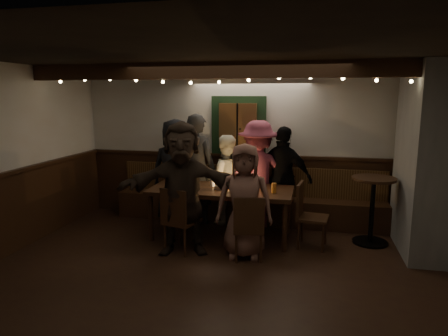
% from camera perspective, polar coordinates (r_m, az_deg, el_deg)
% --- Properties ---
extents(room, '(6.02, 5.01, 2.62)m').
position_cam_1_polar(room, '(5.87, 12.45, -0.59)').
color(room, black).
rests_on(room, ground).
extents(dining_table, '(2.15, 0.92, 0.93)m').
position_cam_1_polar(dining_table, '(6.08, -0.44, -3.55)').
color(dining_table, black).
rests_on(dining_table, ground).
extents(chair_near_left, '(0.52, 0.52, 0.92)m').
position_cam_1_polar(chair_near_left, '(5.55, -6.61, -6.93)').
color(chair_near_left, black).
rests_on(chair_near_left, ground).
extents(chair_near_right, '(0.47, 0.47, 0.88)m').
position_cam_1_polar(chair_near_right, '(5.28, 3.52, -8.07)').
color(chair_near_right, black).
rests_on(chair_near_right, ground).
extents(chair_end, '(0.47, 0.47, 0.94)m').
position_cam_1_polar(chair_end, '(5.88, 11.73, -6.04)').
color(chair_end, black).
rests_on(chair_end, ground).
extents(high_top, '(0.62, 0.62, 1.00)m').
position_cam_1_polar(high_top, '(6.23, 20.45, -4.57)').
color(high_top, black).
rests_on(high_top, ground).
extents(person_a, '(0.87, 0.57, 1.77)m').
position_cam_1_polar(person_a, '(6.90, -6.90, -0.39)').
color(person_a, black).
rests_on(person_a, ground).
extents(person_b, '(0.75, 0.56, 1.87)m').
position_cam_1_polar(person_b, '(6.81, -3.91, -0.07)').
color(person_b, '#252527').
rests_on(person_b, ground).
extents(person_c, '(0.90, 0.81, 1.52)m').
position_cam_1_polar(person_c, '(6.74, 0.15, -1.68)').
color(person_c, silver).
rests_on(person_c, ground).
extents(person_d, '(1.30, 1.03, 1.77)m').
position_cam_1_polar(person_d, '(6.57, 4.84, -0.91)').
color(person_d, brown).
rests_on(person_d, ground).
extents(person_e, '(1.06, 0.74, 1.67)m').
position_cam_1_polar(person_e, '(6.59, 8.49, -1.37)').
color(person_e, black).
rests_on(person_e, ground).
extents(person_f, '(1.78, 0.95, 1.83)m').
position_cam_1_polar(person_f, '(5.48, -5.99, -2.90)').
color(person_f, black).
rests_on(person_f, ground).
extents(person_g, '(0.81, 0.58, 1.55)m').
position_cam_1_polar(person_g, '(5.35, 2.92, -4.74)').
color(person_g, brown).
rests_on(person_g, ground).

